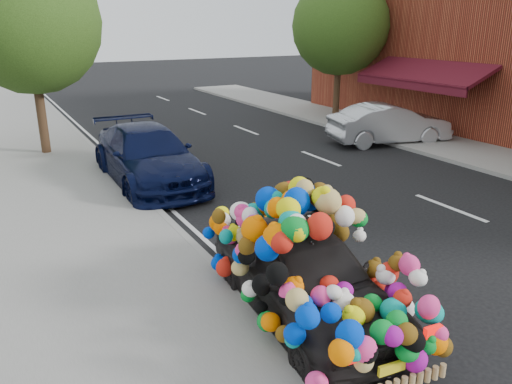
% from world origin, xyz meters
% --- Properties ---
extents(ground, '(100.00, 100.00, 0.00)m').
position_xyz_m(ground, '(0.00, 0.00, 0.00)').
color(ground, black).
rests_on(ground, ground).
extents(sidewalk, '(4.00, 60.00, 0.12)m').
position_xyz_m(sidewalk, '(-4.30, 0.00, 0.06)').
color(sidewalk, gray).
rests_on(sidewalk, ground).
extents(kerb, '(0.15, 60.00, 0.13)m').
position_xyz_m(kerb, '(-2.35, 0.00, 0.07)').
color(kerb, gray).
rests_on(kerb, ground).
extents(footpath_far, '(3.00, 40.00, 0.12)m').
position_xyz_m(footpath_far, '(8.20, 3.00, 0.06)').
color(footpath_far, gray).
rests_on(footpath_far, ground).
extents(lane_markings, '(6.00, 50.00, 0.01)m').
position_xyz_m(lane_markings, '(3.60, 0.00, 0.01)').
color(lane_markings, silver).
rests_on(lane_markings, ground).
extents(tree_near_sidewalk, '(4.20, 4.20, 6.13)m').
position_xyz_m(tree_near_sidewalk, '(-3.80, 9.50, 4.02)').
color(tree_near_sidewalk, '#332114').
rests_on(tree_near_sidewalk, ground).
extents(tree_far_b, '(4.00, 4.00, 5.90)m').
position_xyz_m(tree_far_b, '(8.00, 10.00, 3.89)').
color(tree_far_b, '#332114').
rests_on(tree_far_b, ground).
extents(plush_art_car, '(2.29, 4.23, 1.97)m').
position_xyz_m(plush_art_car, '(-1.80, -2.03, 1.00)').
color(plush_art_car, black).
rests_on(plush_art_car, ground).
extents(navy_sedan, '(2.08, 5.03, 1.45)m').
position_xyz_m(navy_sedan, '(-1.80, 5.17, 0.73)').
color(navy_sedan, black).
rests_on(navy_sedan, ground).
extents(silver_hatchback, '(4.40, 2.42, 1.37)m').
position_xyz_m(silver_hatchback, '(6.88, 5.54, 0.69)').
color(silver_hatchback, '#A9ABB0').
rests_on(silver_hatchback, ground).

